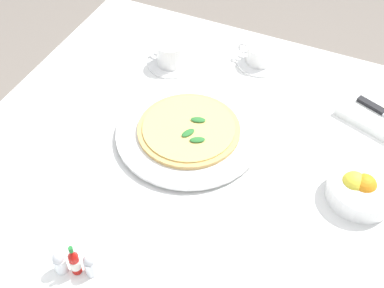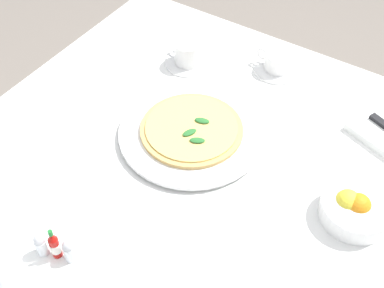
% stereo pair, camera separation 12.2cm
% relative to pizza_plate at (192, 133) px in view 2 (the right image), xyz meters
% --- Properties ---
extents(dining_table, '(1.10, 1.10, 0.74)m').
position_rel_pizza_plate_xyz_m(dining_table, '(0.05, -0.08, -0.14)').
color(dining_table, white).
rests_on(dining_table, ground_plane).
extents(pizza_plate, '(0.35, 0.35, 0.02)m').
position_rel_pizza_plate_xyz_m(pizza_plate, '(0.00, 0.00, 0.00)').
color(pizza_plate, white).
rests_on(pizza_plate, dining_table).
extents(pizza, '(0.25, 0.25, 0.02)m').
position_rel_pizza_plate_xyz_m(pizza, '(0.00, -0.00, 0.01)').
color(pizza, '#DBAD60').
rests_on(pizza, pizza_plate).
extents(coffee_cup_near_right, '(0.13, 0.13, 0.07)m').
position_rel_pizza_plate_xyz_m(coffee_cup_near_right, '(-0.16, 0.23, 0.02)').
color(coffee_cup_near_right, white).
rests_on(coffee_cup_near_right, dining_table).
extents(coffee_cup_left_edge, '(0.13, 0.13, 0.06)m').
position_rel_pizza_plate_xyz_m(coffee_cup_left_edge, '(0.06, 0.34, 0.01)').
color(coffee_cup_left_edge, white).
rests_on(coffee_cup_left_edge, dining_table).
extents(citrus_bowl, '(0.15, 0.15, 0.06)m').
position_rel_pizza_plate_xyz_m(citrus_bowl, '(0.41, -0.01, 0.02)').
color(citrus_bowl, white).
rests_on(citrus_bowl, dining_table).
extents(hot_sauce_bottle, '(0.02, 0.02, 0.08)m').
position_rel_pizza_plate_xyz_m(hot_sauce_bottle, '(-0.05, -0.42, 0.02)').
color(hot_sauce_bottle, '#B7140F').
rests_on(hot_sauce_bottle, dining_table).
extents(salt_shaker, '(0.03, 0.03, 0.06)m').
position_rel_pizza_plate_xyz_m(salt_shaker, '(-0.02, -0.41, 0.01)').
color(salt_shaker, white).
rests_on(salt_shaker, dining_table).
extents(pepper_shaker, '(0.03, 0.03, 0.06)m').
position_rel_pizza_plate_xyz_m(pepper_shaker, '(-0.07, -0.43, 0.01)').
color(pepper_shaker, white).
rests_on(pepper_shaker, dining_table).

